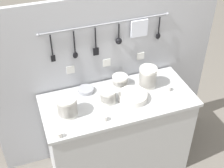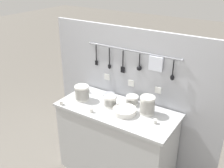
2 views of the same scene
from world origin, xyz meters
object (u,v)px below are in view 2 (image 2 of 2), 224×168
Objects in this scene: bowl_stack_back_corner at (82,93)px; bowl_stack_tall_left at (132,100)px; cup_centre at (155,121)px; plate_stack at (124,111)px; steel_mixing_bowl at (109,95)px; cup_front_right at (61,103)px; cup_edge_near at (91,110)px; cup_by_caddy at (88,91)px; bowl_stack_short_front at (147,105)px; bowl_stack_nested_right at (110,101)px.

bowl_stack_tall_left is at bearing 22.45° from bowl_stack_back_corner.
cup_centre is at bearing -30.17° from bowl_stack_tall_left.
bowl_stack_tall_left is 0.56× the size of plate_stack.
bowl_stack_tall_left is 0.99× the size of steel_mixing_bowl.
plate_stack is 0.72m from cup_front_right.
cup_edge_near and cup_by_caddy have the same top height.
plate_stack is 0.35m from cup_edge_near.
bowl_stack_tall_left is 3.14× the size of cup_front_right.
cup_front_right is (-0.88, -0.35, -0.07)m from bowl_stack_short_front.
plate_stack is 5.60× the size of cup_front_right.
cup_edge_near reaches higher than steel_mixing_bowl.
cup_edge_near is (-0.50, -0.29, -0.07)m from bowl_stack_short_front.
cup_centre is (0.55, -0.04, -0.04)m from bowl_stack_nested_right.
bowl_stack_tall_left reaches higher than cup_front_right.
cup_front_right and cup_by_caddy have the same top height.
plate_stack is at bearing -33.71° from steel_mixing_bowl.
bowl_stack_back_corner reaches higher than cup_front_right.
plate_stack is 5.60× the size of cup_centre.
bowl_stack_nested_right is 0.43m from cup_by_caddy.
bowl_stack_back_corner is at bearing -173.39° from bowl_stack_nested_right.
steel_mixing_bowl is 0.40m from cup_edge_near.
plate_stack is at bearing 17.90° from cup_front_right.
cup_edge_near is 0.46m from cup_by_caddy.
bowl_stack_short_front is at bearing 140.03° from cup_centre.
cup_front_right is at bearing -126.33° from steel_mixing_bowl.
bowl_stack_back_corner is 0.77m from bowl_stack_short_front.
cup_by_caddy is (-0.27, -0.05, 0.00)m from steel_mixing_bowl.
cup_front_right is 0.38m from cup_edge_near.
steel_mixing_bowl is at bearing 53.67° from cup_front_right.
bowl_stack_nested_right is at bearing -134.44° from bowl_stack_tall_left.
cup_centre and cup_by_caddy have the same top height.
bowl_stack_short_front is 4.39× the size of cup_front_right.
bowl_stack_short_front is (0.76, 0.13, 0.01)m from bowl_stack_back_corner.
bowl_stack_back_corner is 0.31m from cup_edge_near.
steel_mixing_bowl is 3.16× the size of cup_front_right.
steel_mixing_bowl is at bearing 46.77° from bowl_stack_back_corner.
cup_by_caddy is at bearing 80.85° from cup_front_right.
bowl_stack_nested_right is 0.97× the size of steel_mixing_bowl.
cup_centre is (0.34, 0.00, -0.01)m from plate_stack.
steel_mixing_bowl is 0.27m from cup_by_caddy.
bowl_stack_short_front is 4.39× the size of cup_centre.
bowl_stack_short_front is 0.21m from cup_centre.
bowl_stack_back_corner is 1.23× the size of bowl_stack_tall_left.
bowl_stack_nested_right is (-0.18, -0.18, 0.01)m from bowl_stack_tall_left.
bowl_stack_short_front reaches higher than cup_centre.
bowl_stack_tall_left is (0.53, 0.22, -0.04)m from bowl_stack_back_corner.
bowl_stack_nested_right is (0.36, 0.04, -0.02)m from bowl_stack_back_corner.
bowl_stack_back_corner is 3.85× the size of cup_edge_near.
bowl_stack_tall_left reaches higher than cup_edge_near.
bowl_stack_nested_right is at bearing -53.40° from steel_mixing_bowl.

